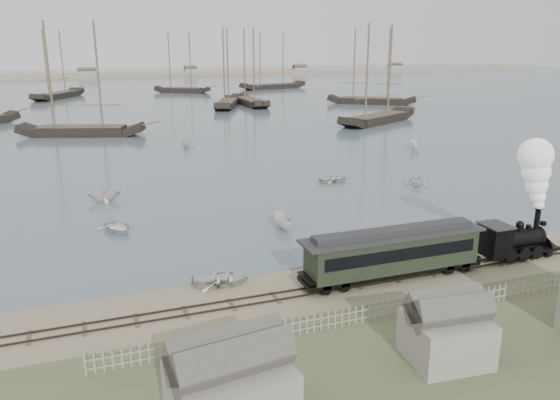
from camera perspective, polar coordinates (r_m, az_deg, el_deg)
name	(u,v)px	position (r m, az deg, el deg)	size (l,w,h in m)	color
ground	(318,277)	(39.75, 4.04, -8.08)	(600.00, 600.00, 0.00)	gray
harbor_water	(123,90)	(204.20, -16.12, 10.98)	(600.00, 336.00, 0.06)	#40525C
rail_track	(330,288)	(38.09, 5.28, -9.17)	(120.00, 1.80, 0.16)	#33251C
picket_fence_west	(264,342)	(31.85, -1.72, -14.62)	(19.00, 0.10, 1.20)	gray
picket_fence_east	(534,294)	(40.91, 25.02, -8.93)	(15.00, 0.10, 1.20)	gray
shed_mid	(444,360)	(31.57, 16.78, -15.68)	(4.00, 3.50, 3.60)	gray
far_spit	(109,77)	(283.86, -17.44, 12.16)	(500.00, 20.00, 1.80)	tan
locomotive	(532,206)	(46.16, 24.82, -0.60)	(7.25, 2.70, 9.03)	black
passenger_coach	(393,251)	(39.45, 11.72, -5.28)	(13.67, 2.64, 3.32)	black
beached_dinghy	(222,279)	(38.62, -6.13, -8.21)	(4.01, 2.86, 0.83)	silver
rowboat_0	(117,227)	(50.81, -16.67, -2.71)	(3.77, 2.69, 0.78)	silver
rowboat_1	(104,193)	(60.61, -17.92, 0.71)	(3.41, 2.94, 1.80)	silver
rowboat_2	(282,222)	(49.13, 0.26, -2.33)	(3.37, 1.27, 1.30)	silver
rowboat_3	(334,179)	(66.21, 5.65, 2.24)	(3.70, 2.64, 0.77)	silver
rowboat_4	(416,179)	(66.05, 14.07, 2.18)	(3.12, 2.69, 1.64)	silver
rowboat_5	(415,145)	(88.27, 13.89, 5.62)	(4.07, 1.53, 1.57)	silver
rowboat_7	(186,142)	(88.85, -9.78, 5.97)	(3.26, 2.81, 1.72)	silver
schooner_2	(76,79)	(104.25, -20.50, 11.75)	(22.07, 5.09, 20.00)	black
schooner_3	(226,68)	(143.33, -5.66, 13.60)	(20.49, 4.73, 20.00)	black
schooner_4	(380,74)	(115.99, 10.40, 12.83)	(23.43, 5.41, 20.00)	black
schooner_5	(373,66)	(152.55, 9.68, 13.61)	(23.78, 5.49, 20.00)	black
schooner_7	(55,64)	(179.35, -22.45, 13.00)	(23.69, 5.47, 20.00)	black
schooner_8	(181,62)	(187.18, -10.33, 14.01)	(18.69, 4.31, 20.00)	black
schooner_9	(273,60)	(201.33, -0.74, 14.39)	(25.76, 5.95, 20.00)	black
schooner_10	(249,67)	(147.66, -3.21, 13.72)	(21.68, 5.00, 20.00)	black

